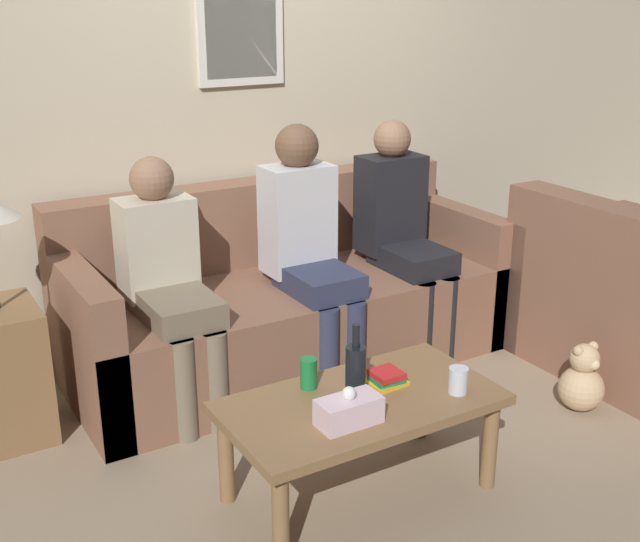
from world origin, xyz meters
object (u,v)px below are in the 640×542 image
(coffee_table, at_px, (361,412))
(drinking_glass, at_px, (458,380))
(person_left, at_px, (168,276))
(person_middle, at_px, (308,243))
(person_right, at_px, (402,228))
(teddy_bear, at_px, (582,381))
(wine_bottle, at_px, (356,371))
(couch_main, at_px, (285,303))

(coffee_table, height_order, drinking_glass, drinking_glass)
(person_left, distance_m, person_middle, 0.72)
(person_right, relative_size, teddy_bear, 3.66)
(person_right, bearing_deg, person_left, -179.34)
(coffee_table, height_order, teddy_bear, coffee_table)
(person_left, distance_m, person_right, 1.33)
(drinking_glass, height_order, person_left, person_left)
(person_left, relative_size, teddy_bear, 3.49)
(coffee_table, bearing_deg, teddy_bear, 1.14)
(wine_bottle, relative_size, person_right, 0.25)
(person_middle, xyz_separation_m, teddy_bear, (0.90, -1.01, -0.55))
(wine_bottle, bearing_deg, person_right, 46.93)
(coffee_table, xyz_separation_m, person_left, (-0.35, 1.06, 0.29))
(couch_main, bearing_deg, coffee_table, -105.33)
(coffee_table, bearing_deg, person_left, 108.44)
(person_left, bearing_deg, couch_main, 12.98)
(person_middle, bearing_deg, person_right, 4.02)
(person_left, bearing_deg, person_middle, -2.16)
(person_middle, bearing_deg, coffee_table, -109.63)
(couch_main, height_order, coffee_table, couch_main)
(couch_main, distance_m, teddy_bear, 1.52)
(wine_bottle, height_order, drinking_glass, wine_bottle)
(drinking_glass, xyz_separation_m, person_right, (0.63, 1.22, 0.21))
(coffee_table, xyz_separation_m, wine_bottle, (-0.02, 0.02, 0.17))
(couch_main, xyz_separation_m, drinking_glass, (0.01, -1.36, 0.15))
(coffee_table, height_order, person_right, person_right)
(person_middle, bearing_deg, person_left, 177.84)
(couch_main, xyz_separation_m, person_middle, (0.03, -0.19, 0.38))
(coffee_table, relative_size, drinking_glass, 10.27)
(person_middle, bearing_deg, teddy_bear, -48.35)
(coffee_table, bearing_deg, person_middle, 70.37)
(drinking_glass, bearing_deg, person_middle, 88.98)
(person_middle, height_order, person_right, person_middle)
(couch_main, distance_m, person_left, 0.78)
(person_left, height_order, teddy_bear, person_left)
(coffee_table, distance_m, person_middle, 1.15)
(drinking_glass, distance_m, teddy_bear, 0.99)
(person_right, bearing_deg, wine_bottle, -133.07)
(couch_main, bearing_deg, person_middle, -79.55)
(drinking_glass, xyz_separation_m, person_middle, (0.02, 1.18, 0.23))
(drinking_glass, height_order, person_middle, person_middle)
(person_right, xyz_separation_m, teddy_bear, (0.29, -1.05, -0.53))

